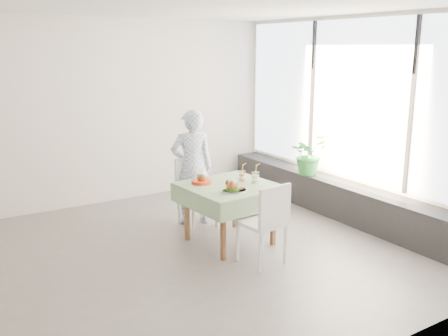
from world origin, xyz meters
TOP-DOWN VIEW (x-y plane):
  - floor at (0.00, 0.00)m, footprint 6.00×6.00m
  - ceiling at (0.00, 0.00)m, footprint 6.00×6.00m
  - wall_back at (0.00, 2.50)m, footprint 6.00×0.02m
  - wall_front at (0.00, -2.50)m, footprint 6.00×0.02m
  - wall_right at (3.00, 0.00)m, footprint 0.02×5.00m
  - window_pane at (2.97, 0.00)m, footprint 0.01×4.80m
  - window_ledge at (2.80, 0.00)m, footprint 0.40×4.80m
  - cafe_table at (0.91, 0.05)m, footprint 1.12×1.12m
  - chair_far at (0.87, 0.81)m, footprint 0.46×0.46m
  - chair_near at (0.90, -0.65)m, footprint 0.49×0.49m
  - diner at (0.87, 0.92)m, footprint 0.66×0.53m
  - main_dish at (0.79, -0.21)m, footprint 0.30×0.30m
  - juice_cup_orange at (1.15, 0.13)m, footprint 0.09×0.09m
  - juice_cup_lemonade at (1.23, -0.04)m, footprint 0.10×0.10m
  - second_dish at (0.66, 0.29)m, footprint 0.25×0.25m
  - potted_plant at (2.71, 0.66)m, footprint 0.61×0.55m

SIDE VIEW (x-z plane):
  - floor at x=0.00m, z-range 0.00..0.00m
  - window_ledge at x=2.80m, z-range 0.00..0.50m
  - chair_far at x=0.87m, z-range -0.18..0.74m
  - chair_near at x=0.90m, z-range -0.18..0.76m
  - cafe_table at x=0.91m, z-range 0.09..0.83m
  - second_dish at x=0.66m, z-range 0.72..0.84m
  - diner at x=0.87m, z-range 0.00..1.58m
  - main_dish at x=0.79m, z-range 0.72..0.87m
  - juice_cup_orange at x=1.15m, z-range 0.67..0.93m
  - juice_cup_lemonade at x=1.23m, z-range 0.67..0.94m
  - potted_plant at x=2.71m, z-range 0.50..1.11m
  - wall_back at x=0.00m, z-range 0.00..2.80m
  - wall_front at x=0.00m, z-range 0.00..2.80m
  - wall_right at x=3.00m, z-range 0.00..2.80m
  - window_pane at x=2.97m, z-range 0.56..2.74m
  - ceiling at x=0.00m, z-range 2.80..2.80m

